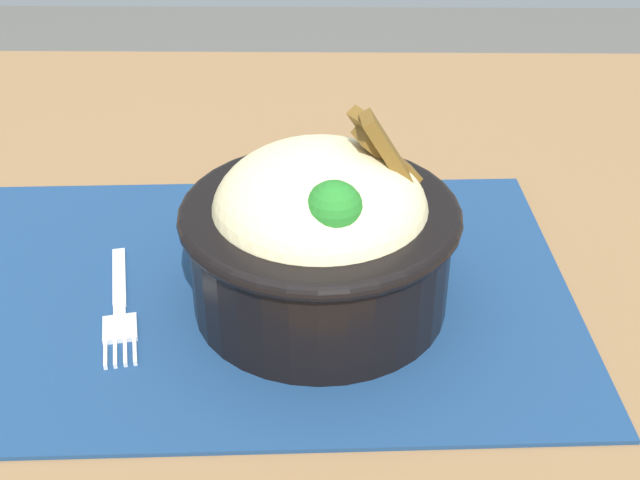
# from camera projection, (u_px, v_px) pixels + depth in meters

# --- Properties ---
(table) EXTENTS (1.22, 0.90, 0.76)m
(table) POSITION_uv_depth(u_px,v_px,m) (202.00, 360.00, 0.65)
(table) COLOR olive
(table) RESTS_ON ground_plane
(placemat) EXTENTS (0.46, 0.32, 0.00)m
(placemat) POSITION_uv_depth(u_px,v_px,m) (247.00, 290.00, 0.59)
(placemat) COLOR navy
(placemat) RESTS_ON table
(bowl) EXTENTS (0.19, 0.19, 0.14)m
(bowl) POSITION_uv_depth(u_px,v_px,m) (321.00, 233.00, 0.55)
(bowl) COLOR black
(bowl) RESTS_ON placemat
(fork) EXTENTS (0.04, 0.13, 0.00)m
(fork) POSITION_uv_depth(u_px,v_px,m) (120.00, 309.00, 0.57)
(fork) COLOR silver
(fork) RESTS_ON placemat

